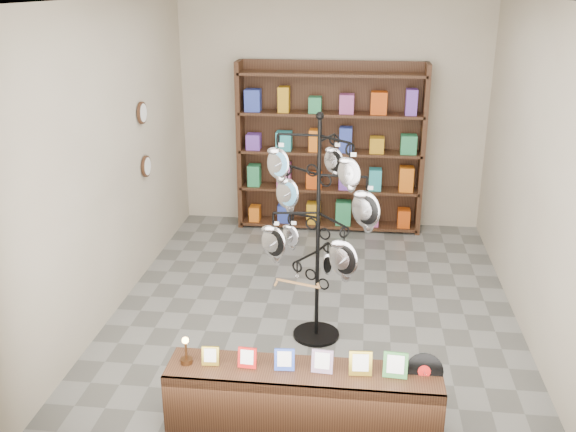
% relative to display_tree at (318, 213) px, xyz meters
% --- Properties ---
extents(ground, '(5.00, 5.00, 0.00)m').
position_rel_display_tree_xyz_m(ground, '(-0.06, 0.59, -1.23)').
color(ground, slate).
rests_on(ground, ground).
extents(room_envelope, '(5.00, 5.00, 5.00)m').
position_rel_display_tree_xyz_m(room_envelope, '(-0.06, 0.59, 0.62)').
color(room_envelope, '#BAAF96').
rests_on(room_envelope, ground).
extents(display_tree, '(1.16, 1.16, 2.12)m').
position_rel_display_tree_xyz_m(display_tree, '(0.00, 0.00, 0.00)').
color(display_tree, black).
rests_on(display_tree, ground).
extents(front_shelf, '(2.00, 0.42, 0.71)m').
position_rel_display_tree_xyz_m(front_shelf, '(0.00, -1.32, -0.98)').
color(front_shelf, black).
rests_on(front_shelf, ground).
extents(back_shelving, '(2.42, 0.36, 2.20)m').
position_rel_display_tree_xyz_m(back_shelving, '(-0.06, 2.88, -0.20)').
color(back_shelving, black).
rests_on(back_shelving, ground).
extents(wall_clocks, '(0.03, 0.24, 0.84)m').
position_rel_display_tree_xyz_m(wall_clocks, '(-2.03, 1.39, 0.27)').
color(wall_clocks, black).
rests_on(wall_clocks, ground).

